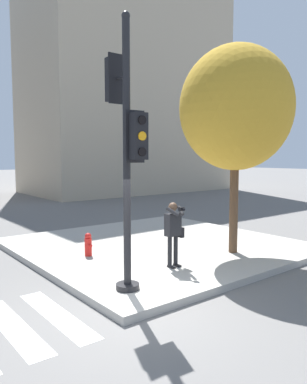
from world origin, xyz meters
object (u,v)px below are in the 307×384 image
(traffic_signal_pole, at_px, (126,142))
(street_tree, at_px, (236,109))
(fire_hydrant, at_px, (88,245))
(person_photographer, at_px, (174,228))

(traffic_signal_pole, xyz_separation_m, street_tree, (4.17, 0.61, 1.06))
(traffic_signal_pole, height_order, street_tree, street_tree)
(traffic_signal_pole, bearing_deg, fire_hydrant, 77.14)
(street_tree, bearing_deg, fire_hydrant, 147.07)
(traffic_signal_pole, xyz_separation_m, fire_hydrant, (0.66, 2.89, -2.75))
(person_photographer, bearing_deg, traffic_signal_pole, -161.49)
(traffic_signal_pole, height_order, person_photographer, traffic_signal_pole)
(person_photographer, relative_size, street_tree, 0.28)
(street_tree, relative_size, fire_hydrant, 9.05)
(person_photographer, height_order, street_tree, street_tree)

